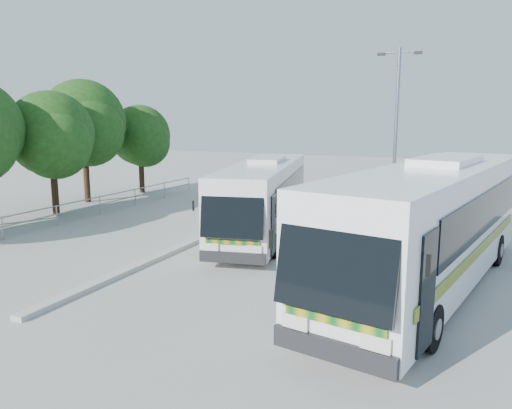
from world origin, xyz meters
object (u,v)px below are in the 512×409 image
at_px(coach_main, 264,196).
at_px(tree_far_d, 84,122).
at_px(tree_far_c, 52,134).
at_px(lamppost, 396,129).
at_px(tree_far_e, 141,135).
at_px(coach_adjacent, 432,223).

bearing_deg(coach_main, tree_far_d, 152.97).
relative_size(tree_far_c, lamppost, 0.78).
height_order(tree_far_e, coach_adjacent, tree_far_e).
height_order(tree_far_c, tree_far_e, tree_far_c).
relative_size(coach_main, lamppost, 1.40).
height_order(tree_far_d, tree_far_e, tree_far_d).
bearing_deg(tree_far_d, lamppost, 4.25).
distance_m(tree_far_c, lamppost, 17.42).
relative_size(tree_far_d, coach_adjacent, 0.54).
xyz_separation_m(tree_far_d, coach_main, (13.04, -3.42, -3.09)).
relative_size(tree_far_d, tree_far_e, 1.24).
height_order(tree_far_d, lamppost, lamppost).
relative_size(tree_far_d, coach_main, 0.63).
xyz_separation_m(tree_far_c, tree_far_d, (-1.19, 3.70, 0.56)).
xyz_separation_m(coach_main, lamppost, (4.82, 4.75, 2.85)).
distance_m(tree_far_c, tree_far_e, 8.22).
distance_m(tree_far_c, tree_far_d, 3.93).
height_order(coach_adjacent, lamppost, lamppost).
relative_size(tree_far_c, tree_far_e, 1.10).
distance_m(tree_far_d, lamppost, 17.91).
bearing_deg(lamppost, coach_main, -137.87).
height_order(tree_far_c, lamppost, lamppost).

